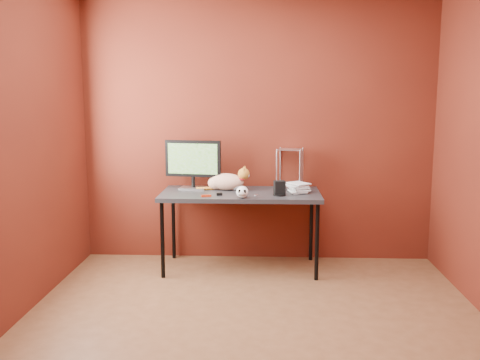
{
  "coord_description": "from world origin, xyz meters",
  "views": [
    {
      "loc": [
        0.07,
        -3.6,
        1.67
      ],
      "look_at": [
        -0.15,
        1.15,
        0.9
      ],
      "focal_mm": 40.0,
      "sensor_mm": 36.0,
      "label": 1
    }
  ],
  "objects_px": {
    "cat": "(227,181)",
    "speaker": "(280,189)",
    "desk": "(241,197)",
    "book_stack": "(292,139)",
    "skull_mug": "(242,192)",
    "monitor": "(193,162)"
  },
  "relations": [
    {
      "from": "cat",
      "to": "speaker",
      "type": "relative_size",
      "value": 3.82
    },
    {
      "from": "desk",
      "to": "monitor",
      "type": "xyz_separation_m",
      "value": [
        -0.47,
        0.15,
        0.32
      ]
    },
    {
      "from": "speaker",
      "to": "book_stack",
      "type": "distance_m",
      "value": 0.48
    },
    {
      "from": "book_stack",
      "to": "desk",
      "type": "bearing_deg",
      "value": -179.98
    },
    {
      "from": "cat",
      "to": "book_stack",
      "type": "height_order",
      "value": "book_stack"
    },
    {
      "from": "cat",
      "to": "book_stack",
      "type": "bearing_deg",
      "value": 0.56
    },
    {
      "from": "monitor",
      "to": "speaker",
      "type": "xyz_separation_m",
      "value": [
        0.83,
        -0.3,
        -0.2
      ]
    },
    {
      "from": "skull_mug",
      "to": "cat",
      "type": "bearing_deg",
      "value": 112.87
    },
    {
      "from": "speaker",
      "to": "cat",
      "type": "bearing_deg",
      "value": 141.77
    },
    {
      "from": "monitor",
      "to": "book_stack",
      "type": "bearing_deg",
      "value": -0.38
    },
    {
      "from": "monitor",
      "to": "book_stack",
      "type": "distance_m",
      "value": 0.99
    },
    {
      "from": "cat",
      "to": "speaker",
      "type": "distance_m",
      "value": 0.57
    },
    {
      "from": "skull_mug",
      "to": "speaker",
      "type": "height_order",
      "value": "speaker"
    },
    {
      "from": "speaker",
      "to": "book_stack",
      "type": "bearing_deg",
      "value": 42.76
    },
    {
      "from": "desk",
      "to": "cat",
      "type": "relative_size",
      "value": 2.9
    },
    {
      "from": "speaker",
      "to": "monitor",
      "type": "bearing_deg",
      "value": 149.73
    },
    {
      "from": "monitor",
      "to": "book_stack",
      "type": "relative_size",
      "value": 0.54
    },
    {
      "from": "cat",
      "to": "book_stack",
      "type": "relative_size",
      "value": 0.51
    },
    {
      "from": "desk",
      "to": "monitor",
      "type": "distance_m",
      "value": 0.59
    },
    {
      "from": "monitor",
      "to": "book_stack",
      "type": "xyz_separation_m",
      "value": [
        0.95,
        -0.15,
        0.24
      ]
    },
    {
      "from": "speaker",
      "to": "book_stack",
      "type": "xyz_separation_m",
      "value": [
        0.11,
        0.15,
        0.45
      ]
    },
    {
      "from": "monitor",
      "to": "skull_mug",
      "type": "height_order",
      "value": "monitor"
    }
  ]
}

